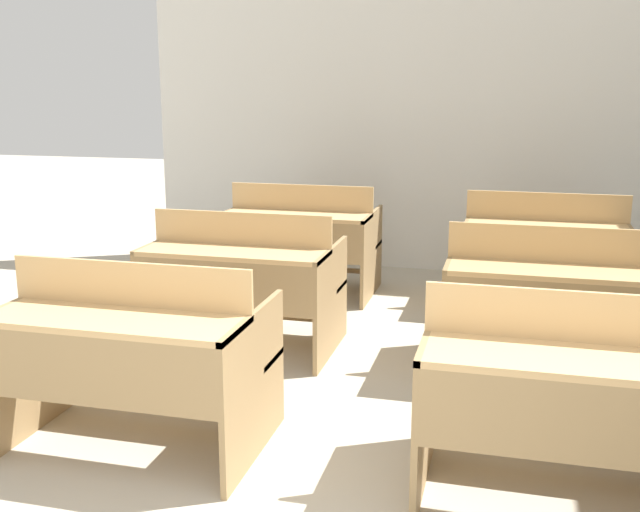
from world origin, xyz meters
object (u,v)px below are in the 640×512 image
at_px(bench_second_left, 242,280).
at_px(bench_front_right, 570,397).
at_px(bench_front_left, 134,354).
at_px(bench_third_left, 301,238).
at_px(bench_third_right, 544,250).
at_px(bench_second_right, 549,300).

bearing_deg(bench_second_left, bench_front_right, -36.49).
height_order(bench_front_left, bench_third_left, same).
bearing_deg(bench_third_right, bench_third_left, -179.65).
distance_m(bench_third_left, bench_third_right, 1.95).
xyz_separation_m(bench_second_left, bench_second_right, (1.93, -0.01, 0.00)).
xyz_separation_m(bench_front_right, bench_second_right, (-0.03, 1.44, 0.00)).
bearing_deg(bench_second_right, bench_second_left, 179.82).
xyz_separation_m(bench_front_left, bench_second_left, (0.02, 1.44, 0.00)).
relative_size(bench_front_left, bench_second_left, 1.00).
height_order(bench_front_right, bench_second_right, same).
bearing_deg(bench_third_left, bench_second_right, -36.30).
relative_size(bench_second_left, bench_second_right, 1.00).
bearing_deg(bench_third_left, bench_third_right, 0.35).
bearing_deg(bench_third_left, bench_second_left, -90.17).
xyz_separation_m(bench_front_right, bench_second_left, (-1.96, 1.45, 0.00)).
bearing_deg(bench_third_left, bench_front_right, -55.65).
bearing_deg(bench_second_right, bench_third_right, 89.20).
height_order(bench_third_left, bench_third_right, same).
height_order(bench_front_left, bench_second_right, same).
bearing_deg(bench_front_left, bench_second_right, 36.29).
distance_m(bench_front_right, bench_second_left, 2.44).
distance_m(bench_front_right, bench_third_left, 3.46).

